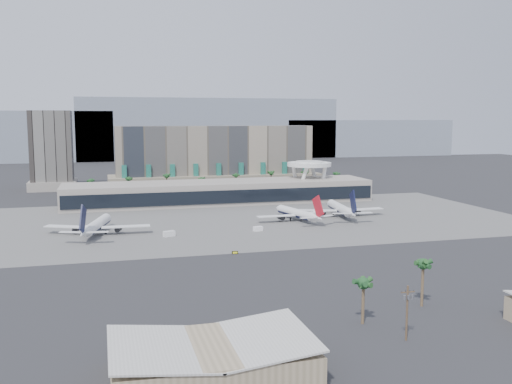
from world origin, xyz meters
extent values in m
plane|color=#232326|center=(0.00, 0.00, 0.00)|extent=(900.00, 900.00, 0.00)
cube|color=#5B5B59|center=(0.00, 55.00, 0.03)|extent=(260.00, 130.00, 0.06)
cube|color=gray|center=(60.00, 470.00, 35.00)|extent=(300.00, 60.00, 70.00)
cube|color=gray|center=(260.00, 470.00, 22.50)|extent=(220.00, 60.00, 45.00)
cube|color=gray|center=(10.00, 175.00, 21.00)|extent=(130.00, 22.00, 42.00)
cube|color=tan|center=(10.00, 173.00, 5.00)|extent=(140.00, 30.00, 10.00)
cube|color=#1F6B5B|center=(-50.00, 163.00, 9.00)|extent=(3.00, 2.00, 18.00)
cube|color=#1F6B5B|center=(-35.00, 163.00, 9.00)|extent=(3.00, 2.00, 18.00)
cube|color=#1F6B5B|center=(-20.00, 163.00, 9.00)|extent=(3.00, 2.00, 18.00)
cube|color=#1F6B5B|center=(-5.00, 163.00, 9.00)|extent=(3.00, 2.00, 18.00)
cube|color=#1F6B5B|center=(10.00, 163.00, 9.00)|extent=(3.00, 2.00, 18.00)
cube|color=#1F6B5B|center=(25.00, 163.00, 9.00)|extent=(3.00, 2.00, 18.00)
cube|color=#1F6B5B|center=(40.00, 163.00, 9.00)|extent=(3.00, 2.00, 18.00)
cube|color=#1F6B5B|center=(55.00, 163.00, 9.00)|extent=(3.00, 2.00, 18.00)
cube|color=#1F6B5B|center=(70.00, 163.00, 9.00)|extent=(3.00, 2.00, 18.00)
cube|color=black|center=(-95.00, 200.00, 26.00)|extent=(26.00, 26.00, 52.00)
cube|color=#ACA297|center=(-95.00, 200.00, 3.00)|extent=(30.00, 30.00, 6.00)
cube|color=#ACA297|center=(0.00, 110.00, 6.00)|extent=(170.00, 32.00, 12.00)
cube|color=black|center=(0.00, 93.80, 5.50)|extent=(168.00, 0.60, 7.00)
cube|color=black|center=(0.00, 110.00, 13.25)|extent=(170.00, 12.00, 2.50)
cylinder|color=white|center=(61.36, 122.36, 11.00)|extent=(6.98, 6.99, 21.89)
cylinder|color=white|center=(48.64, 122.36, 11.00)|extent=(6.98, 6.99, 21.89)
cylinder|color=white|center=(48.64, 109.64, 11.00)|extent=(6.98, 6.99, 21.89)
cylinder|color=white|center=(61.36, 109.64, 11.00)|extent=(6.98, 6.99, 21.89)
cylinder|color=white|center=(55.00, 116.00, 20.00)|extent=(26.00, 26.00, 2.20)
cylinder|color=white|center=(55.00, 116.00, 21.30)|extent=(16.00, 16.00, 1.20)
cylinder|color=brown|center=(-70.00, 145.00, 6.00)|extent=(0.70, 0.70, 12.00)
sphere|color=#1E4D24|center=(-70.00, 145.00, 11.70)|extent=(2.80, 2.80, 2.80)
cylinder|color=brown|center=(-48.00, 145.00, 6.00)|extent=(0.70, 0.70, 12.00)
sphere|color=#1E4D24|center=(-48.00, 145.00, 11.70)|extent=(2.80, 2.80, 2.80)
cylinder|color=brown|center=(-26.00, 145.00, 6.00)|extent=(0.70, 0.70, 12.00)
sphere|color=#1E4D24|center=(-26.00, 145.00, 11.70)|extent=(2.80, 2.80, 2.80)
cylinder|color=brown|center=(-5.00, 145.00, 6.00)|extent=(0.70, 0.70, 12.00)
sphere|color=#1E4D24|center=(-5.00, 145.00, 11.70)|extent=(2.80, 2.80, 2.80)
cylinder|color=brown|center=(18.00, 145.00, 6.00)|extent=(0.70, 0.70, 12.00)
sphere|color=#1E4D24|center=(18.00, 145.00, 11.70)|extent=(2.80, 2.80, 2.80)
cylinder|color=brown|center=(40.00, 145.00, 6.00)|extent=(0.70, 0.70, 12.00)
sphere|color=#1E4D24|center=(40.00, 145.00, 11.70)|extent=(2.80, 2.80, 2.80)
cylinder|color=brown|center=(62.00, 145.00, 6.00)|extent=(0.70, 0.70, 12.00)
sphere|color=#1E4D24|center=(62.00, 145.00, 11.70)|extent=(2.80, 2.80, 2.80)
cylinder|color=brown|center=(85.00, 145.00, 6.00)|extent=(0.70, 0.70, 12.00)
sphere|color=#1E4D24|center=(85.00, 145.00, 11.70)|extent=(2.80, 2.80, 2.80)
cube|color=gray|center=(-45.00, -102.00, 3.00)|extent=(36.00, 22.00, 6.00)
cube|color=silver|center=(-54.00, -102.00, 6.40)|extent=(18.65, 22.60, 2.30)
cube|color=silver|center=(-36.00, -102.00, 6.40)|extent=(18.65, 22.60, 2.30)
cylinder|color=#4C3826|center=(-2.00, -96.00, 6.00)|extent=(0.44, 0.44, 12.00)
cube|color=#4C3826|center=(-2.00, -96.00, 10.60)|extent=(3.20, 0.22, 0.22)
cylinder|color=slate|center=(-2.90, -96.35, 9.60)|extent=(0.56, 0.56, 0.90)
cylinder|color=slate|center=(-2.00, -96.35, 9.60)|extent=(0.56, 0.56, 0.90)
cylinder|color=slate|center=(-1.10, -96.35, 9.60)|extent=(0.56, 0.56, 0.90)
cylinder|color=black|center=(-3.40, -96.00, 10.85)|extent=(0.12, 0.12, 0.30)
cylinder|color=black|center=(-0.60, -96.00, 10.85)|extent=(0.12, 0.12, 0.30)
cylinder|color=white|center=(-65.77, 38.37, 3.85)|extent=(11.26, 29.34, 4.28)
cylinder|color=black|center=(-65.77, 38.37, 3.69)|extent=(11.04, 28.75, 4.19)
cone|color=white|center=(-61.69, 54.60, 3.85)|extent=(5.32, 5.71, 4.28)
cone|color=white|center=(-70.37, 20.08, 4.17)|extent=(6.50, 10.38, 4.28)
cube|color=white|center=(-77.44, 40.20, 3.21)|extent=(19.17, 12.31, 0.37)
cube|color=white|center=(-54.62, 34.47, 3.21)|extent=(19.40, 4.98, 0.37)
cylinder|color=black|center=(-74.19, 39.94, 2.14)|extent=(3.33, 4.72, 2.35)
cylinder|color=black|center=(-57.60, 35.77, 2.14)|extent=(3.33, 4.72, 2.35)
cube|color=black|center=(-70.76, 18.52, 9.73)|extent=(2.89, 9.55, 11.26)
cube|color=white|center=(-75.29, 20.21, 4.71)|extent=(8.81, 5.40, 0.27)
cube|color=white|center=(-65.96, 17.87, 4.71)|extent=(8.76, 3.25, 0.27)
cylinder|color=black|center=(-62.99, 49.41, 0.86)|extent=(0.53, 0.53, 1.71)
cylinder|color=black|center=(-69.35, 38.17, 0.86)|extent=(0.75, 0.75, 1.71)
cylinder|color=black|center=(-62.71, 36.50, 0.86)|extent=(0.75, 0.75, 1.71)
cylinder|color=white|center=(22.53, 47.19, 3.51)|extent=(9.76, 26.77, 3.90)
cylinder|color=black|center=(22.53, 47.19, 3.36)|extent=(9.56, 26.23, 3.82)
cone|color=white|center=(19.11, 62.04, 3.51)|extent=(4.78, 5.15, 3.90)
cone|color=white|center=(26.38, 30.45, 3.80)|extent=(5.76, 9.42, 3.90)
cube|color=white|center=(12.31, 43.84, 2.92)|extent=(17.59, 4.19, 0.34)
cube|color=white|center=(33.19, 48.65, 2.92)|extent=(17.54, 10.93, 0.34)
cylinder|color=black|center=(15.05, 44.97, 1.95)|extent=(2.96, 4.28, 2.14)
cylinder|color=black|center=(30.23, 48.46, 1.95)|extent=(2.96, 4.28, 2.14)
cube|color=#AC1320|center=(26.71, 29.02, 8.86)|extent=(2.46, 8.73, 10.25)
cube|color=white|center=(22.33, 28.52, 4.29)|extent=(7.95, 2.81, 0.24)
cube|color=white|center=(30.87, 30.48, 4.29)|extent=(8.04, 4.79, 0.24)
cylinder|color=black|center=(20.21, 57.29, 0.78)|extent=(0.49, 0.49, 1.56)
cylinder|color=black|center=(19.71, 45.54, 0.78)|extent=(0.68, 0.68, 1.56)
cylinder|color=black|center=(25.79, 46.94, 0.78)|extent=(0.68, 0.68, 1.56)
cylinder|color=white|center=(46.98, 52.11, 3.87)|extent=(7.88, 29.67, 4.31)
cylinder|color=black|center=(46.98, 52.11, 3.71)|extent=(7.72, 29.07, 4.22)
cone|color=white|center=(49.05, 68.81, 3.87)|extent=(4.87, 5.34, 4.31)
cone|color=white|center=(44.65, 33.26, 4.20)|extent=(5.46, 10.14, 4.31)
cube|color=white|center=(35.10, 52.49, 3.23)|extent=(19.72, 10.40, 0.38)
cube|color=white|center=(58.60, 49.58, 3.23)|extent=(19.67, 5.96, 0.38)
cylinder|color=black|center=(38.37, 52.63, 2.15)|extent=(2.88, 4.56, 2.37)
cylinder|color=black|center=(55.46, 50.51, 2.15)|extent=(2.88, 4.56, 2.37)
cube|color=black|center=(44.45, 31.66, 9.79)|extent=(1.74, 9.77, 11.33)
cube|color=white|center=(39.71, 32.79, 4.74)|extent=(8.93, 4.52, 0.27)
cube|color=white|center=(49.32, 31.60, 4.74)|extent=(8.65, 2.51, 0.27)
cylinder|color=black|center=(48.39, 63.47, 0.86)|extent=(0.54, 0.54, 1.72)
cylinder|color=black|center=(43.43, 51.46, 0.86)|extent=(0.75, 0.75, 1.72)
cylinder|color=black|center=(50.27, 50.61, 0.86)|extent=(0.75, 0.75, 1.72)
cube|color=white|center=(-38.22, 25.20, 1.12)|extent=(5.04, 3.54, 2.23)
cube|color=white|center=(-0.97, 26.52, 0.97)|extent=(4.19, 3.00, 1.95)
cube|color=black|center=(-19.48, -10.46, 0.49)|extent=(2.17, 0.65, 0.98)
cube|color=yellow|center=(-19.48, -10.63, 0.49)|extent=(1.55, 0.31, 0.59)
cylinder|color=black|center=(-20.26, -10.46, 0.29)|extent=(0.12, 0.12, 0.59)
cylinder|color=black|center=(-18.70, -10.46, 0.29)|extent=(0.12, 0.12, 0.59)
cylinder|color=brown|center=(-6.55, -84.48, 4.94)|extent=(0.70, 0.70, 9.87)
sphere|color=#1E4D24|center=(-6.55, -84.48, 9.57)|extent=(2.80, 2.80, 2.80)
cylinder|color=brown|center=(13.25, -77.03, 5.58)|extent=(0.70, 0.70, 11.17)
sphere|color=#1E4D24|center=(13.25, -77.03, 10.87)|extent=(2.80, 2.80, 2.80)
camera|label=1|loc=(-63.15, -199.61, 46.81)|focal=40.00mm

